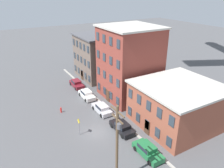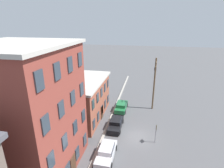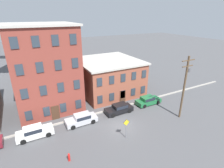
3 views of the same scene
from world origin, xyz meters
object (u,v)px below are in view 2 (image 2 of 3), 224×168
(car_green, at_px, (121,106))
(utility_pole, at_px, (154,81))
(car_silver, at_px, (106,152))
(car_black, at_px, (116,123))
(caution_sign, at_px, (156,131))

(car_green, xyz_separation_m, utility_pole, (1.68, -5.48, 4.51))
(car_silver, height_order, car_black, same)
(car_green, height_order, utility_pole, utility_pole)
(car_green, height_order, caution_sign, caution_sign)
(car_silver, distance_m, utility_pole, 15.32)
(caution_sign, bearing_deg, utility_pole, 1.64)
(car_black, xyz_separation_m, car_green, (5.75, 0.07, 0.00))
(car_black, bearing_deg, utility_pole, -36.06)
(caution_sign, bearing_deg, car_green, 35.42)
(car_black, height_order, utility_pole, utility_pole)
(caution_sign, xyz_separation_m, utility_pole, (9.77, 0.28, 3.46))
(car_silver, distance_m, car_green, 11.95)
(car_green, bearing_deg, caution_sign, -144.58)
(car_silver, xyz_separation_m, caution_sign, (3.85, -5.63, 1.05))
(caution_sign, bearing_deg, car_black, 67.61)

